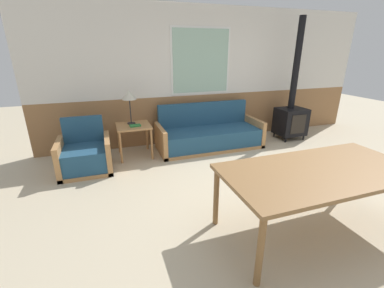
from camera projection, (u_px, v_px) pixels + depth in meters
ground_plane at (288, 195)px, 3.53m from camera, size 16.00×16.00×0.00m
wall_back at (214, 76)px, 5.39m from camera, size 7.20×0.09×2.70m
couch at (209, 135)px, 5.19m from camera, size 2.09×0.83×0.86m
armchair at (85, 156)px, 4.19m from camera, size 0.81×0.77×0.83m
side_table at (134, 130)px, 4.67m from camera, size 0.60×0.60×0.60m
table_lamp at (129, 96)px, 4.55m from camera, size 0.25×0.25×0.61m
book_stack at (135, 126)px, 4.56m from camera, size 0.20×0.13×0.03m
dining_table at (320, 175)px, 2.63m from camera, size 2.04×0.99×0.73m
wood_stove at (291, 113)px, 5.61m from camera, size 0.60×0.51×2.51m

